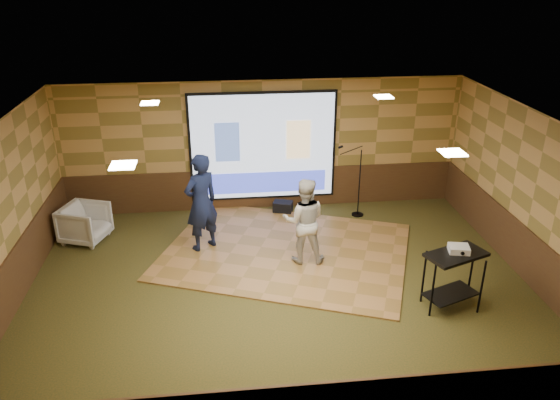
{
  "coord_description": "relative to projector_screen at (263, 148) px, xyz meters",
  "views": [
    {
      "loc": [
        -0.94,
        -8.25,
        5.4
      ],
      "look_at": [
        0.1,
        0.91,
        1.3
      ],
      "focal_mm": 35.0,
      "sensor_mm": 36.0,
      "label": 1
    }
  ],
  "objects": [
    {
      "name": "dance_floor",
      "position": [
        0.26,
        -2.17,
        -1.46
      ],
      "size": [
        5.67,
        5.03,
        0.03
      ],
      "primitive_type": "cube",
      "rotation": [
        0.0,
        0.0,
        -0.37
      ],
      "color": "#A8743D",
      "rests_on": "ground"
    },
    {
      "name": "downlight_se",
      "position": [
        2.2,
        -4.94,
        1.5
      ],
      "size": [
        0.32,
        0.32,
        0.02
      ],
      "primitive_type": "cube",
      "color": "#FFE9BF",
      "rests_on": "room_shell"
    },
    {
      "name": "projector",
      "position": [
        2.82,
        -4.32,
        -0.39
      ],
      "size": [
        0.37,
        0.33,
        0.11
      ],
      "primitive_type": "cube",
      "rotation": [
        0.0,
        0.0,
        -0.22
      ],
      "color": "silver",
      "rests_on": "av_table"
    },
    {
      "name": "downlight_sw",
      "position": [
        -2.2,
        -4.94,
        1.5
      ],
      "size": [
        0.32,
        0.32,
        0.02
      ],
      "primitive_type": "cube",
      "color": "#FFE9BF",
      "rests_on": "room_shell"
    },
    {
      "name": "av_table",
      "position": [
        2.77,
        -4.36,
        -0.74
      ],
      "size": [
        0.98,
        0.52,
        1.04
      ],
      "rotation": [
        0.0,
        0.0,
        0.37
      ],
      "color": "black",
      "rests_on": "ground"
    },
    {
      "name": "mic_stand",
      "position": [
        2.05,
        -0.65,
        -0.98
      ],
      "size": [
        0.66,
        0.27,
        1.69
      ],
      "rotation": [
        0.0,
        0.0,
        -0.3
      ],
      "color": "black",
      "rests_on": "ground"
    },
    {
      "name": "wainscot_back",
      "position": [
        0.0,
        0.04,
        -1.0
      ],
      "size": [
        9.0,
        0.04,
        0.95
      ],
      "primitive_type": "cube",
      "color": "#492A18",
      "rests_on": "ground"
    },
    {
      "name": "ground",
      "position": [
        0.0,
        -3.44,
        -1.47
      ],
      "size": [
        9.0,
        9.0,
        0.0
      ],
      "primitive_type": "plane",
      "color": "#2E3819",
      "rests_on": "ground"
    },
    {
      "name": "projector_screen",
      "position": [
        0.0,
        0.0,
        0.0
      ],
      "size": [
        3.32,
        0.06,
        2.52
      ],
      "color": "black",
      "rests_on": "room_shell"
    },
    {
      "name": "wainscot_left",
      "position": [
        -4.48,
        -3.44,
        -1.0
      ],
      "size": [
        0.04,
        7.0,
        0.95
      ],
      "primitive_type": "cube",
      "color": "#492A18",
      "rests_on": "ground"
    },
    {
      "name": "player_left",
      "position": [
        -1.38,
        -1.87,
        -0.45
      ],
      "size": [
        0.87,
        0.81,
        1.99
      ],
      "primitive_type": "imported",
      "rotation": [
        0.0,
        0.0,
        3.75
      ],
      "color": "#131B3D",
      "rests_on": "dance_floor"
    },
    {
      "name": "wainscot_right",
      "position": [
        4.48,
        -3.44,
        -1.0
      ],
      "size": [
        0.04,
        7.0,
        0.95
      ],
      "primitive_type": "cube",
      "color": "#492A18",
      "rests_on": "ground"
    },
    {
      "name": "duffel_bag",
      "position": [
        0.41,
        -0.33,
        -1.34
      ],
      "size": [
        0.49,
        0.4,
        0.27
      ],
      "primitive_type": "cube",
      "rotation": [
        0.0,
        0.0,
        -0.3
      ],
      "color": "black",
      "rests_on": "ground"
    },
    {
      "name": "banquet_chair",
      "position": [
        -3.81,
        -1.22,
        -1.09
      ],
      "size": [
        1.09,
        1.07,
        0.78
      ],
      "primitive_type": "imported",
      "rotation": [
        0.0,
        0.0,
        1.22
      ],
      "color": "gray",
      "rests_on": "ground"
    },
    {
      "name": "downlight_nw",
      "position": [
        -2.2,
        -1.64,
        1.5
      ],
      "size": [
        0.32,
        0.32,
        0.02
      ],
      "primitive_type": "cube",
      "color": "#FFE9BF",
      "rests_on": "room_shell"
    },
    {
      "name": "room_shell",
      "position": [
        0.0,
        -3.44,
        0.62
      ],
      "size": [
        9.04,
        7.04,
        3.02
      ],
      "color": "tan",
      "rests_on": "ground"
    },
    {
      "name": "player_right",
      "position": [
        0.55,
        -2.59,
        -0.6
      ],
      "size": [
        0.9,
        0.74,
        1.69
      ],
      "primitive_type": "imported",
      "rotation": [
        0.0,
        0.0,
        3.01
      ],
      "color": "beige",
      "rests_on": "dance_floor"
    },
    {
      "name": "downlight_ne",
      "position": [
        2.2,
        -1.64,
        1.5
      ],
      "size": [
        0.32,
        0.32,
        0.02
      ],
      "primitive_type": "cube",
      "color": "#FFE9BF",
      "rests_on": "room_shell"
    }
  ]
}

